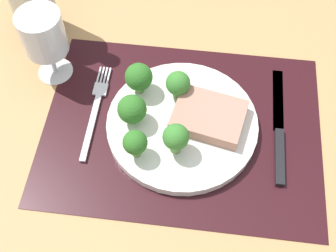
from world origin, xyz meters
The scene contains 12 objects.
ground_plane centered at (0.00, 0.00, -1.50)cm, with size 140.00×110.00×3.00cm, color tan.
placemat centered at (0.00, 0.00, 0.15)cm, with size 45.91×34.39×0.30cm, color black.
plate centered at (0.00, 0.00, 1.10)cm, with size 24.92×24.92×1.60cm, color silver.
steak centered at (4.21, 0.83, 3.03)cm, with size 11.28×8.61×2.26cm, color tan.
broccoli_near_fork centered at (-0.52, -5.30, 5.60)cm, with size 4.11×4.11×5.99cm.
broccoli_front_edge centered at (-7.87, 5.53, 5.38)cm, with size 4.64×4.64×5.92cm.
broccoli_center centered at (-1.34, 5.31, 4.97)cm, with size 4.10×4.10×5.26cm.
broccoli_near_steak centered at (-7.98, -0.73, 5.10)cm, with size 4.69×4.69×5.62cm.
broccoli_back_left centered at (-6.50, -6.77, 5.29)cm, with size 3.83×3.83×5.48cm.
fork centered at (-15.01, 1.42, 0.55)cm, with size 2.40×19.20×0.50cm.
knife centered at (16.03, 0.53, 0.60)cm, with size 1.80×23.00×0.80cm.
wine_glass centered at (-23.99, 9.11, 9.18)cm, with size 7.34×7.34×13.71cm.
Camera 1 is at (2.27, -38.07, 62.15)cm, focal length 46.60 mm.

